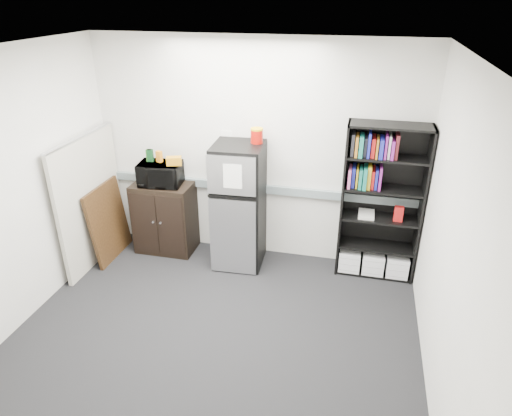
# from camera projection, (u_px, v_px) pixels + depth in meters

# --- Properties ---
(floor) EXTENTS (4.00, 4.00, 0.00)m
(floor) POSITION_uv_depth(u_px,v_px,m) (214.00, 337.00, 4.56)
(floor) COLOR black
(floor) RESTS_ON ground
(wall_back) EXTENTS (4.00, 0.02, 2.70)m
(wall_back) POSITION_uv_depth(u_px,v_px,m) (255.00, 153.00, 5.50)
(wall_back) COLOR silver
(wall_back) RESTS_ON floor
(wall_right) EXTENTS (0.02, 3.50, 2.70)m
(wall_right) POSITION_uv_depth(u_px,v_px,m) (451.00, 243.00, 3.55)
(wall_right) COLOR silver
(wall_right) RESTS_ON floor
(wall_left) EXTENTS (0.02, 3.50, 2.70)m
(wall_left) POSITION_uv_depth(u_px,v_px,m) (11.00, 194.00, 4.39)
(wall_left) COLOR silver
(wall_left) RESTS_ON floor
(ceiling) EXTENTS (4.00, 3.50, 0.02)m
(ceiling) POSITION_uv_depth(u_px,v_px,m) (199.00, 54.00, 3.39)
(ceiling) COLOR white
(ceiling) RESTS_ON wall_back
(electrical_raceway) EXTENTS (3.92, 0.05, 0.10)m
(electrical_raceway) POSITION_uv_depth(u_px,v_px,m) (254.00, 188.00, 5.67)
(electrical_raceway) COLOR slate
(electrical_raceway) RESTS_ON wall_back
(wall_note) EXTENTS (0.14, 0.00, 0.10)m
(wall_note) POSITION_uv_depth(u_px,v_px,m) (227.00, 135.00, 5.49)
(wall_note) COLOR white
(wall_note) RESTS_ON wall_back
(bookshelf) EXTENTS (0.90, 0.34, 1.85)m
(bookshelf) POSITION_uv_depth(u_px,v_px,m) (381.00, 204.00, 5.21)
(bookshelf) COLOR black
(bookshelf) RESTS_ON floor
(cubicle_partition) EXTENTS (0.06, 1.30, 1.62)m
(cubicle_partition) POSITION_uv_depth(u_px,v_px,m) (91.00, 200.00, 5.55)
(cubicle_partition) COLOR #ADA799
(cubicle_partition) RESTS_ON floor
(cabinet) EXTENTS (0.74, 0.50, 0.93)m
(cabinet) POSITION_uv_depth(u_px,v_px,m) (165.00, 217.00, 5.91)
(cabinet) COLOR black
(cabinet) RESTS_ON floor
(microwave) EXTENTS (0.55, 0.41, 0.29)m
(microwave) POSITION_uv_depth(u_px,v_px,m) (160.00, 174.00, 5.63)
(microwave) COLOR black
(microwave) RESTS_ON cabinet
(snack_box_a) EXTENTS (0.08, 0.06, 0.15)m
(snack_box_a) POSITION_uv_depth(u_px,v_px,m) (149.00, 155.00, 5.60)
(snack_box_a) COLOR #215117
(snack_box_a) RESTS_ON microwave
(snack_box_b) EXTENTS (0.08, 0.06, 0.15)m
(snack_box_b) POSITION_uv_depth(u_px,v_px,m) (150.00, 155.00, 5.59)
(snack_box_b) COLOR #0B3214
(snack_box_b) RESTS_ON microwave
(snack_box_c) EXTENTS (0.08, 0.07, 0.14)m
(snack_box_c) POSITION_uv_depth(u_px,v_px,m) (159.00, 157.00, 5.57)
(snack_box_c) COLOR orange
(snack_box_c) RESTS_ON microwave
(snack_bag) EXTENTS (0.20, 0.15, 0.10)m
(snack_bag) POSITION_uv_depth(u_px,v_px,m) (174.00, 161.00, 5.49)
(snack_bag) COLOR #BF7D13
(snack_bag) RESTS_ON microwave
(refrigerator) EXTENTS (0.61, 0.63, 1.54)m
(refrigerator) POSITION_uv_depth(u_px,v_px,m) (239.00, 206.00, 5.49)
(refrigerator) COLOR black
(refrigerator) RESTS_ON floor
(coffee_can) EXTENTS (0.14, 0.14, 0.19)m
(coffee_can) POSITION_uv_depth(u_px,v_px,m) (257.00, 135.00, 5.19)
(coffee_can) COLOR #A10F07
(coffee_can) RESTS_ON refrigerator
(framed_poster) EXTENTS (0.15, 0.75, 0.96)m
(framed_poster) POSITION_uv_depth(u_px,v_px,m) (108.00, 222.00, 5.75)
(framed_poster) COLOR black
(framed_poster) RESTS_ON floor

